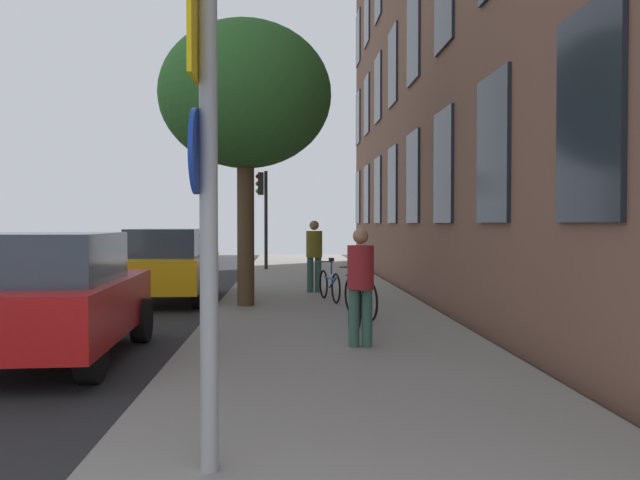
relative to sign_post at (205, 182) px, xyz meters
The scene contains 13 objects.
ground_plane 12.45m from the sign_post, 100.66° to the left, with size 41.80×41.80×0.00m, color #332D28.
road_asphalt 12.99m from the sign_post, 109.91° to the left, with size 7.00×38.00×0.01m, color #232326.
sidewalk 12.29m from the sign_post, 84.18° to the left, with size 4.20×38.00×0.12m, color gray.
sign_post is the anchor object (origin of this frame).
traffic_light 19.62m from the sign_post, 90.93° to the left, with size 0.43×0.24×3.50m.
tree_near 9.24m from the sign_post, 91.81° to the left, with size 3.40×3.40×5.61m.
bicycle_0 5.93m from the sign_post, 74.28° to the left, with size 0.50×1.61×0.93m.
bicycle_1 7.57m from the sign_post, 75.89° to the left, with size 0.53×1.69×0.95m.
bicycle_2 9.88m from the sign_post, 81.58° to the left, with size 0.49×1.58×0.91m.
pedestrian_0 4.74m from the sign_post, 71.09° to the left, with size 0.36×0.36×1.57m.
pedestrian_1 11.57m from the sign_post, 84.14° to the left, with size 0.46×0.46×1.70m.
car_0 4.96m from the sign_post, 120.33° to the left, with size 2.03×4.03×1.62m.
car_1 10.96m from the sign_post, 101.03° to the left, with size 1.80×4.21×1.62m.
Camera 1 is at (0.41, -1.49, 1.75)m, focal length 37.78 mm.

